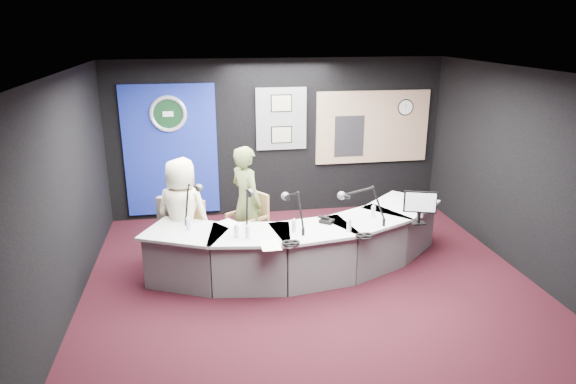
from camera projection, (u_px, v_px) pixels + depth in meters
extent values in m
plane|color=black|center=(313.00, 288.00, 6.84)|extent=(6.00, 6.00, 0.00)
cube|color=silver|center=(316.00, 74.00, 5.97)|extent=(6.00, 6.00, 0.02)
cube|color=black|center=(278.00, 138.00, 9.21)|extent=(6.00, 0.02, 2.80)
cube|color=black|center=(407.00, 316.00, 3.59)|extent=(6.00, 0.02, 2.80)
cube|color=black|center=(61.00, 201.00, 5.92)|extent=(0.02, 6.00, 2.80)
cube|color=black|center=(533.00, 177.00, 6.88)|extent=(0.02, 6.00, 2.80)
cube|color=navy|center=(171.00, 151.00, 8.93)|extent=(1.60, 0.05, 2.30)
torus|color=silver|center=(168.00, 114.00, 8.69)|extent=(0.63, 0.07, 0.63)
cylinder|color=black|center=(168.00, 114.00, 8.69)|extent=(0.48, 0.01, 0.48)
cube|color=slate|center=(281.00, 119.00, 9.08)|extent=(0.90, 0.04, 1.10)
cube|color=gray|center=(281.00, 103.00, 8.97)|extent=(0.34, 0.02, 0.27)
cube|color=gray|center=(282.00, 135.00, 9.14)|extent=(0.34, 0.02, 0.27)
cube|color=#A38166|center=(373.00, 127.00, 9.42)|extent=(2.12, 0.06, 1.32)
cube|color=beige|center=(373.00, 127.00, 9.41)|extent=(2.00, 0.02, 1.20)
cube|color=black|center=(349.00, 136.00, 9.36)|extent=(0.55, 0.02, 0.75)
cylinder|color=white|center=(406.00, 107.00, 9.38)|extent=(0.28, 0.01, 0.28)
cube|color=#6C655B|center=(174.00, 221.00, 7.45)|extent=(0.49, 0.33, 0.70)
imported|color=beige|center=(182.00, 214.00, 7.21)|extent=(0.93, 0.78, 1.62)
imported|color=#60703A|center=(246.00, 202.00, 7.57)|extent=(0.66, 0.74, 1.69)
cube|color=black|center=(420.00, 202.00, 6.91)|extent=(0.42, 0.16, 0.30)
cube|color=black|center=(327.00, 221.00, 7.04)|extent=(0.23, 0.22, 0.04)
torus|color=black|center=(365.00, 235.00, 6.58)|extent=(0.23, 0.23, 0.04)
torus|color=black|center=(291.00, 243.00, 6.36)|extent=(0.22, 0.22, 0.04)
cube|color=white|center=(229.00, 223.00, 7.02)|extent=(0.36, 0.38, 0.00)
cube|color=white|center=(270.00, 245.00, 6.32)|extent=(0.24, 0.34, 0.00)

